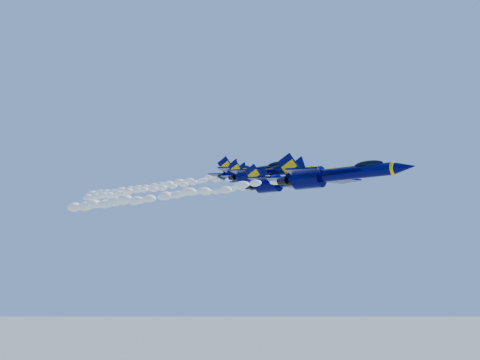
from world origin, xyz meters
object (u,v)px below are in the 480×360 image
Objects in this scene: jet_third at (261,173)px; jet_second at (288,181)px; jet_lead at (334,174)px; jet_fourth at (255,172)px.

jet_second is at bearing -27.31° from jet_third.
jet_third is at bearing 152.69° from jet_second.
jet_second reaches higher than jet_lead.
jet_fourth reaches higher than jet_third.
jet_lead is at bearing -39.76° from jet_fourth.
jet_lead is 1.05× the size of jet_third.
jet_lead is 28.47m from jet_third.
jet_fourth is (-6.27, 6.60, 1.87)m from jet_third.
jet_lead is 0.82× the size of jet_fourth.
jet_fourth is at bearing 140.24° from jet_lead.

